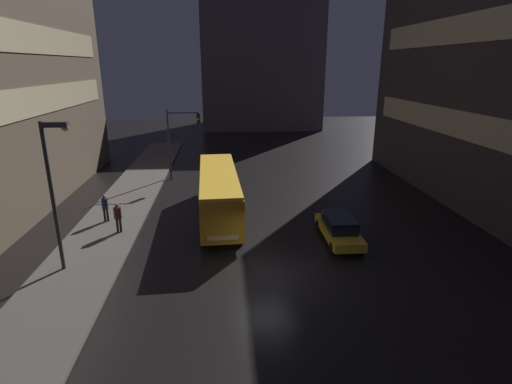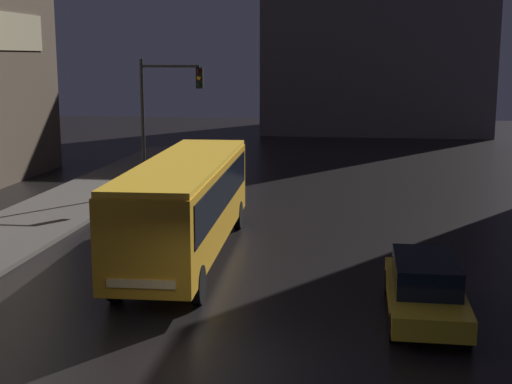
{
  "view_description": "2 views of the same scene",
  "coord_description": "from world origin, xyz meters",
  "px_view_note": "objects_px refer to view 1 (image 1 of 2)",
  "views": [
    {
      "loc": [
        -1.83,
        -16.86,
        9.57
      ],
      "look_at": [
        0.17,
        7.09,
        1.92
      ],
      "focal_mm": 28.0,
      "sensor_mm": 36.0,
      "label": 1
    },
    {
      "loc": [
        2.89,
        -13.02,
        6.12
      ],
      "look_at": [
        -0.12,
        8.45,
        2.03
      ],
      "focal_mm": 50.0,
      "sensor_mm": 36.0,
      "label": 2
    }
  ],
  "objects_px": {
    "bus_near": "(219,190)",
    "car_taxi": "(339,228)",
    "pedestrian_near": "(105,206)",
    "street_lamp_sidewalk": "(54,174)",
    "pedestrian_mid": "(118,215)",
    "traffic_light_main": "(180,133)"
  },
  "relations": [
    {
      "from": "car_taxi",
      "to": "traffic_light_main",
      "type": "xyz_separation_m",
      "value": [
        -10.1,
        13.83,
        3.32
      ]
    },
    {
      "from": "traffic_light_main",
      "to": "street_lamp_sidewalk",
      "type": "bearing_deg",
      "value": -103.72
    },
    {
      "from": "traffic_light_main",
      "to": "street_lamp_sidewalk",
      "type": "relative_size",
      "value": 0.85
    },
    {
      "from": "bus_near",
      "to": "pedestrian_mid",
      "type": "distance_m",
      "value": 6.35
    },
    {
      "from": "pedestrian_mid",
      "to": "street_lamp_sidewalk",
      "type": "height_order",
      "value": "street_lamp_sidewalk"
    },
    {
      "from": "pedestrian_mid",
      "to": "traffic_light_main",
      "type": "distance_m",
      "value": 12.51
    },
    {
      "from": "bus_near",
      "to": "car_taxi",
      "type": "height_order",
      "value": "bus_near"
    },
    {
      "from": "pedestrian_mid",
      "to": "pedestrian_near",
      "type": "bearing_deg",
      "value": 117.74
    },
    {
      "from": "pedestrian_near",
      "to": "pedestrian_mid",
      "type": "bearing_deg",
      "value": 76.11
    },
    {
      "from": "car_taxi",
      "to": "traffic_light_main",
      "type": "distance_m",
      "value": 17.45
    },
    {
      "from": "pedestrian_mid",
      "to": "traffic_light_main",
      "type": "height_order",
      "value": "traffic_light_main"
    },
    {
      "from": "pedestrian_near",
      "to": "street_lamp_sidewalk",
      "type": "height_order",
      "value": "street_lamp_sidewalk"
    },
    {
      "from": "pedestrian_mid",
      "to": "street_lamp_sidewalk",
      "type": "xyz_separation_m",
      "value": [
        -1.38,
        -4.32,
        3.67
      ]
    },
    {
      "from": "car_taxi",
      "to": "street_lamp_sidewalk",
      "type": "xyz_separation_m",
      "value": [
        -14.07,
        -2.4,
        4.16
      ]
    },
    {
      "from": "pedestrian_near",
      "to": "bus_near",
      "type": "bearing_deg",
      "value": 135.96
    },
    {
      "from": "bus_near",
      "to": "pedestrian_mid",
      "type": "height_order",
      "value": "bus_near"
    },
    {
      "from": "bus_near",
      "to": "traffic_light_main",
      "type": "distance_m",
      "value": 10.4
    },
    {
      "from": "car_taxi",
      "to": "pedestrian_mid",
      "type": "relative_size",
      "value": 2.63
    },
    {
      "from": "bus_near",
      "to": "street_lamp_sidewalk",
      "type": "xyz_separation_m",
      "value": [
        -7.26,
        -6.61,
        3.01
      ]
    },
    {
      "from": "bus_near",
      "to": "car_taxi",
      "type": "bearing_deg",
      "value": 145.94
    },
    {
      "from": "bus_near",
      "to": "pedestrian_near",
      "type": "height_order",
      "value": "bus_near"
    },
    {
      "from": "traffic_light_main",
      "to": "street_lamp_sidewalk",
      "type": "height_order",
      "value": "street_lamp_sidewalk"
    }
  ]
}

